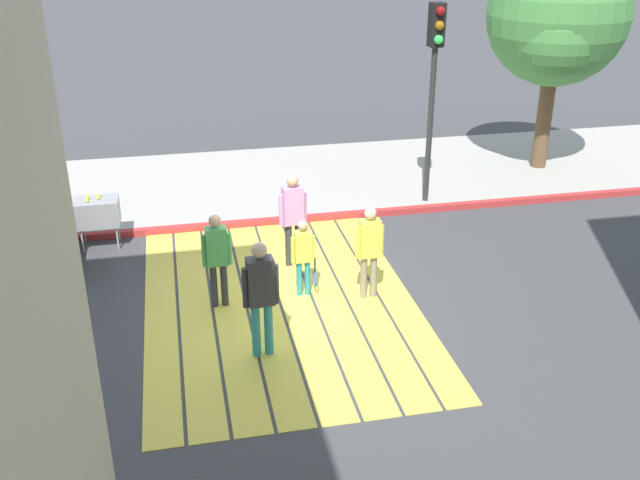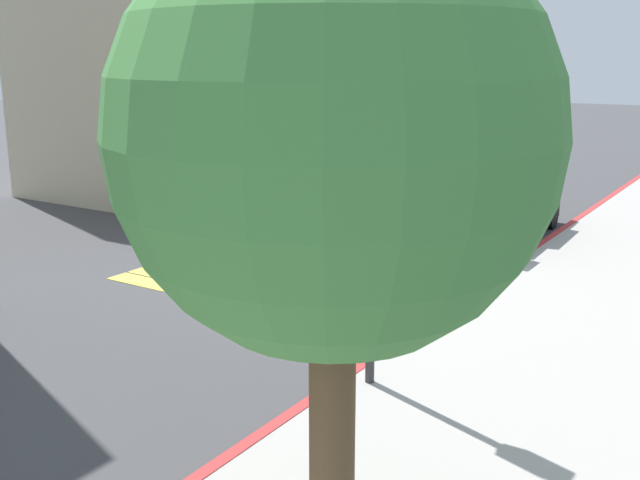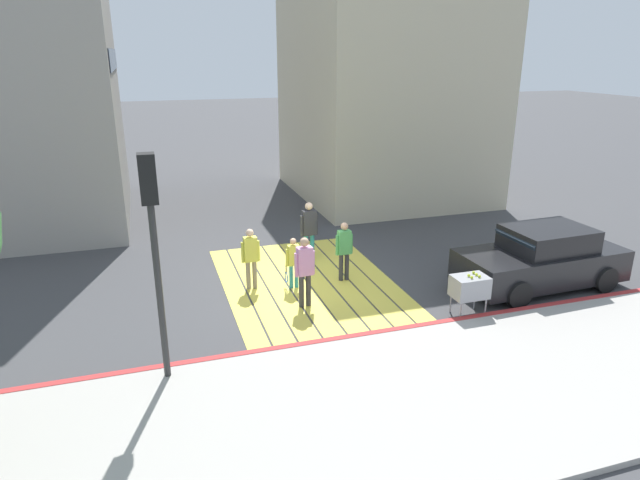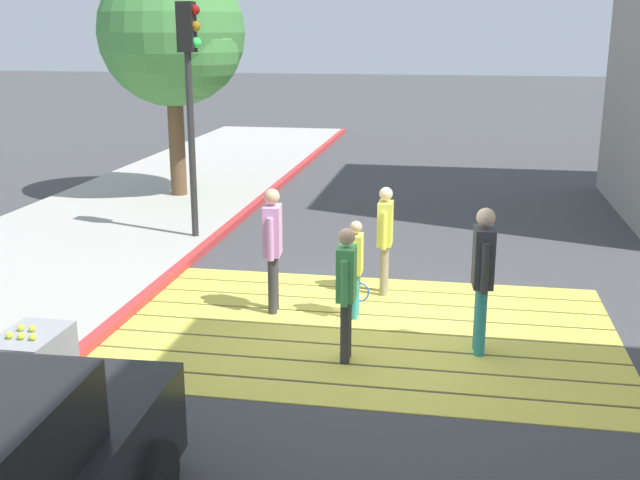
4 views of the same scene
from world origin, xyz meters
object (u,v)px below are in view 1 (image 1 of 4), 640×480
at_px(tennis_ball_cart, 98,212).
at_px(pedestrian_child_with_racket, 304,254).
at_px(pedestrian_adult_lead, 293,214).
at_px(pedestrian_adult_side, 217,254).
at_px(pedestrian_adult_trailing, 261,291).
at_px(traffic_light_corner, 434,65).
at_px(pedestrian_teen_behind, 369,246).
at_px(street_tree, 558,19).

bearing_deg(tennis_ball_cart, pedestrian_child_with_racket, 51.85).
bearing_deg(pedestrian_adult_lead, pedestrian_adult_side, -49.67).
height_order(pedestrian_adult_lead, pedestrian_adult_trailing, pedestrian_adult_trailing).
distance_m(traffic_light_corner, pedestrian_teen_behind, 4.82).
bearing_deg(pedestrian_adult_trailing, street_tree, 130.29).
bearing_deg(tennis_ball_cart, traffic_light_corner, 95.72).
relative_size(street_tree, pedestrian_teen_behind, 3.30).
height_order(pedestrian_adult_lead, pedestrian_child_with_racket, pedestrian_adult_lead).
xyz_separation_m(traffic_light_corner, pedestrian_adult_side, (3.46, -4.74, -2.10)).
height_order(street_tree, tennis_ball_cart, street_tree).
distance_m(street_tree, pedestrian_adult_lead, 8.14).
xyz_separation_m(pedestrian_adult_trailing, pedestrian_child_with_racket, (-1.62, 0.91, -0.28)).
distance_m(traffic_light_corner, tennis_ball_cart, 7.20).
bearing_deg(pedestrian_child_with_racket, pedestrian_adult_lead, 178.72).
distance_m(pedestrian_adult_lead, pedestrian_adult_trailing, 2.92).
height_order(street_tree, pedestrian_adult_lead, street_tree).
relative_size(street_tree, tennis_ball_cart, 5.23).
bearing_deg(pedestrian_adult_trailing, pedestrian_teen_behind, 124.49).
bearing_deg(tennis_ball_cart, pedestrian_adult_side, 36.24).
xyz_separation_m(pedestrian_adult_trailing, pedestrian_teen_behind, (-1.34, 1.94, -0.11)).
bearing_deg(street_tree, traffic_light_corner, -66.35).
bearing_deg(pedestrian_adult_trailing, pedestrian_child_with_racket, 150.63).
bearing_deg(pedestrian_adult_lead, tennis_ball_cart, -114.28).
bearing_deg(pedestrian_child_with_racket, tennis_ball_cart, -128.15).
distance_m(traffic_light_corner, pedestrian_adult_lead, 4.48).
height_order(traffic_light_corner, pedestrian_adult_lead, traffic_light_corner).
distance_m(pedestrian_adult_lead, pedestrian_teen_behind, 1.75).
xyz_separation_m(street_tree, pedestrian_adult_trailing, (6.51, -7.68, -2.58)).
relative_size(traffic_light_corner, pedestrian_teen_behind, 2.63).
xyz_separation_m(traffic_light_corner, tennis_ball_cart, (0.68, -6.78, -2.34)).
bearing_deg(traffic_light_corner, tennis_ball_cart, -84.28).
relative_size(street_tree, pedestrian_adult_lead, 3.06).
relative_size(pedestrian_adult_lead, pedestrian_child_with_racket, 1.28).
relative_size(tennis_ball_cart, pedestrian_adult_lead, 0.59).
bearing_deg(tennis_ball_cart, pedestrian_adult_trailing, 30.33).
xyz_separation_m(pedestrian_adult_side, pedestrian_child_with_racket, (-0.07, 1.41, -0.17)).
height_order(tennis_ball_cart, pedestrian_adult_trailing, pedestrian_adult_trailing).
bearing_deg(street_tree, tennis_ball_cart, -77.94).
bearing_deg(traffic_light_corner, pedestrian_adult_side, -53.88).
bearing_deg(street_tree, pedestrian_teen_behind, -47.94).
relative_size(street_tree, pedestrian_child_with_racket, 3.94).
bearing_deg(pedestrian_teen_behind, pedestrian_child_with_racket, -105.51).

